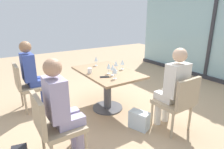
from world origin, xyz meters
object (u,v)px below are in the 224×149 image
object	(u,v)px
cell_phone_on_table	(104,77)
wine_glass_4	(113,68)
wine_glass_0	(115,71)
wine_glass_1	(122,62)
person_front_left	(32,72)
dining_table_main	(107,81)
chair_front_left	(27,84)
person_far_right	(173,85)
handbag_1	(139,120)
chair_front_right	(54,124)
chair_far_right	(178,101)
wine_glass_3	(116,64)
person_front_right	(62,105)
wine_glass_2	(109,66)
coffee_cup	(90,71)
wine_glass_5	(96,59)

from	to	relation	value
cell_phone_on_table	wine_glass_4	bearing A→B (deg)	120.82
wine_glass_0	wine_glass_1	distance (m)	0.55
person_front_left	wine_glass_4	distance (m)	1.48
dining_table_main	chair_front_left	size ratio (longest dim) A/B	1.48
person_far_right	handbag_1	bearing A→B (deg)	-118.97
chair_front_right	chair_far_right	bearing A→B (deg)	77.24
wine_glass_0	wine_glass_3	world-z (taller)	same
person_front_right	wine_glass_1	distance (m)	1.59
person_far_right	wine_glass_1	xyz separation A→B (m)	(-1.01, -0.18, 0.16)
person_far_right	person_front_left	distance (m)	2.43
chair_far_right	wine_glass_0	bearing A→B (deg)	-141.68
wine_glass_1	wine_glass_2	distance (m)	0.36
wine_glass_0	wine_glass_2	size ratio (longest dim) A/B	1.00
chair_front_right	person_front_right	size ratio (longest dim) A/B	0.69
wine_glass_2	wine_glass_1	bearing A→B (deg)	104.23
chair_front_right	coffee_cup	world-z (taller)	chair_front_right
chair_far_right	wine_glass_3	world-z (taller)	wine_glass_3
wine_glass_3	coffee_cup	xyz separation A→B (m)	(-0.12, -0.46, -0.09)
coffee_cup	wine_glass_0	bearing A→B (deg)	22.67
chair_far_right	person_front_left	distance (m)	2.52
chair_far_right	person_far_right	distance (m)	0.23
person_far_right	wine_glass_0	size ratio (longest dim) A/B	6.81
wine_glass_2	cell_phone_on_table	bearing A→B (deg)	-52.24
dining_table_main	chair_far_right	distance (m)	1.26
wine_glass_2	person_front_left	bearing A→B (deg)	-131.19
person_front_right	wine_glass_3	xyz separation A→B (m)	(-0.72, 1.25, 0.16)
person_far_right	cell_phone_on_table	distance (m)	1.06
person_front_right	wine_glass_5	world-z (taller)	person_front_right
dining_table_main	chair_far_right	xyz separation A→B (m)	(1.17, 0.48, -0.04)
cell_phone_on_table	coffee_cup	bearing A→B (deg)	-137.27
chair_front_right	coffee_cup	xyz separation A→B (m)	(-0.84, 0.90, 0.28)
wine_glass_3	wine_glass_0	bearing A→B (deg)	-36.81
wine_glass_1	handbag_1	xyz separation A→B (m)	(0.78, -0.24, -0.72)
chair_front_right	person_front_right	bearing A→B (deg)	90.00
wine_glass_2	wine_glass_4	world-z (taller)	same
person_far_right	wine_glass_5	size ratio (longest dim) A/B	6.81
wine_glass_5	handbag_1	distance (m)	1.46
wine_glass_1	cell_phone_on_table	bearing A→B (deg)	-67.34
coffee_cup	handbag_1	xyz separation A→B (m)	(0.88, 0.37, -0.64)
dining_table_main	cell_phone_on_table	xyz separation A→B (m)	(0.26, -0.22, 0.19)
wine_glass_2	wine_glass_0	bearing A→B (deg)	-12.60
chair_front_left	coffee_cup	distance (m)	1.19
dining_table_main	wine_glass_3	bearing A→B (deg)	66.21
chair_far_right	chair_front_left	world-z (taller)	same
wine_glass_4	handbag_1	xyz separation A→B (m)	(0.58, 0.11, -0.72)
wine_glass_1	chair_front_right	bearing A→B (deg)	-64.04
coffee_cup	cell_phone_on_table	world-z (taller)	coffee_cup
dining_table_main	wine_glass_4	xyz separation A→B (m)	(0.25, -0.05, 0.32)
wine_glass_1	handbag_1	distance (m)	1.09
wine_glass_0	wine_glass_1	size ratio (longest dim) A/B	1.00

